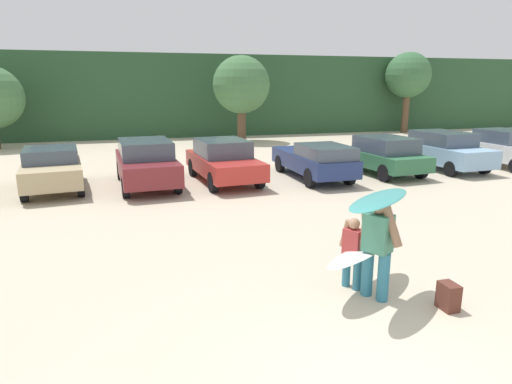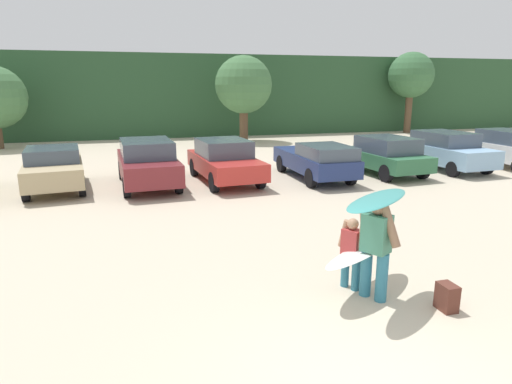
# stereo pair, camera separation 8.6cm
# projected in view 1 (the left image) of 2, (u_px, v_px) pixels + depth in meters

# --- Properties ---
(hillside_ridge) EXTENTS (108.00, 12.00, 5.68)m
(hillside_ridge) POSITION_uv_depth(u_px,v_px,m) (162.00, 95.00, 35.53)
(hillside_ridge) COLOR #284C2D
(hillside_ridge) RESTS_ON ground_plane
(tree_far_right) EXTENTS (3.60, 3.60, 5.41)m
(tree_far_right) POSITION_uv_depth(u_px,v_px,m) (241.00, 85.00, 27.75)
(tree_far_right) COLOR brown
(tree_far_right) RESTS_ON ground_plane
(tree_center) EXTENTS (3.38, 3.38, 6.01)m
(tree_center) POSITION_uv_depth(u_px,v_px,m) (408.00, 76.00, 33.21)
(tree_center) COLOR brown
(tree_center) RESTS_ON ground_plane
(parked_car_tan) EXTENTS (2.35, 4.27, 1.47)m
(parked_car_tan) POSITION_uv_depth(u_px,v_px,m) (52.00, 168.00, 15.26)
(parked_car_tan) COLOR tan
(parked_car_tan) RESTS_ON ground_plane
(parked_car_maroon) EXTENTS (2.19, 4.83, 1.67)m
(parked_car_maroon) POSITION_uv_depth(u_px,v_px,m) (146.00, 162.00, 15.88)
(parked_car_maroon) COLOR maroon
(parked_car_maroon) RESTS_ON ground_plane
(parked_car_red) EXTENTS (2.28, 4.71, 1.59)m
(parked_car_red) POSITION_uv_depth(u_px,v_px,m) (223.00, 160.00, 16.61)
(parked_car_red) COLOR #B72D28
(parked_car_red) RESTS_ON ground_plane
(parked_car_navy) EXTENTS (1.85, 4.74, 1.44)m
(parked_car_navy) POSITION_uv_depth(u_px,v_px,m) (315.00, 160.00, 17.06)
(parked_car_navy) COLOR navy
(parked_car_navy) RESTS_ON ground_plane
(parked_car_forest_green) EXTENTS (2.21, 4.19, 1.55)m
(parked_car_forest_green) POSITION_uv_depth(u_px,v_px,m) (383.00, 154.00, 18.02)
(parked_car_forest_green) COLOR #2D6642
(parked_car_forest_green) RESTS_ON ground_plane
(parked_car_sky_blue) EXTENTS (2.11, 4.44, 1.62)m
(parked_car_sky_blue) POSITION_uv_depth(u_px,v_px,m) (443.00, 150.00, 19.13)
(parked_car_sky_blue) COLOR #84ADD1
(parked_car_sky_blue) RESTS_ON ground_plane
(parked_car_white) EXTENTS (1.98, 4.20, 1.64)m
(parked_car_white) POSITION_uv_depth(u_px,v_px,m) (506.00, 148.00, 19.71)
(parked_car_white) COLOR white
(parked_car_white) RESTS_ON ground_plane
(person_adult) EXTENTS (0.53, 0.76, 1.77)m
(person_adult) POSITION_uv_depth(u_px,v_px,m) (377.00, 243.00, 7.39)
(person_adult) COLOR teal
(person_adult) RESTS_ON ground_plane
(person_child) EXTENTS (0.37, 0.52, 1.31)m
(person_child) POSITION_uv_depth(u_px,v_px,m) (353.00, 249.00, 7.82)
(person_child) COLOR teal
(person_child) RESTS_ON ground_plane
(surfboard_teal) EXTENTS (1.88, 1.58, 0.08)m
(surfboard_teal) POSITION_uv_depth(u_px,v_px,m) (380.00, 200.00, 7.07)
(surfboard_teal) COLOR teal
(surfboard_white) EXTENTS (2.22, 1.76, 0.20)m
(surfboard_white) POSITION_uv_depth(u_px,v_px,m) (364.00, 250.00, 7.74)
(surfboard_white) COLOR white
(backpack_dropped) EXTENTS (0.24, 0.34, 0.45)m
(backpack_dropped) POSITION_uv_depth(u_px,v_px,m) (448.00, 296.00, 7.17)
(backpack_dropped) COLOR #592D23
(backpack_dropped) RESTS_ON ground_plane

